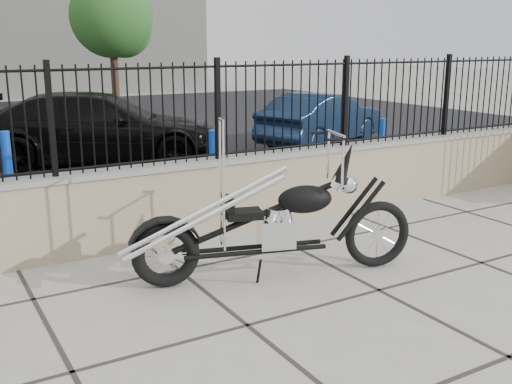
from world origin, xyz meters
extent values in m
plane|color=#99968E|center=(0.00, 0.00, 0.00)|extent=(90.00, 90.00, 0.00)
plane|color=black|center=(0.00, 12.50, 0.00)|extent=(30.00, 30.00, 0.00)
cube|color=gray|center=(0.00, 2.50, 0.48)|extent=(14.00, 0.36, 0.96)
cube|color=black|center=(0.00, 2.50, 1.56)|extent=(14.00, 0.08, 1.20)
imported|color=black|center=(1.00, 7.79, 0.71)|extent=(5.26, 3.91, 1.42)
imported|color=#10223C|center=(6.18, 7.31, 0.61)|extent=(3.94, 2.57, 1.23)
cylinder|color=#0C29B8|center=(-1.15, 5.06, 0.57)|extent=(0.14, 0.14, 1.15)
cylinder|color=blue|center=(1.82, 4.32, 0.52)|extent=(0.16, 0.16, 1.04)
cylinder|color=#0D3ACA|center=(5.76, 4.75, 0.46)|extent=(0.13, 0.13, 0.93)
cylinder|color=#382619|center=(4.22, 16.99, 1.34)|extent=(0.27, 0.27, 2.68)
sphere|color=#3B6425|center=(4.22, 16.99, 3.40)|extent=(2.86, 2.86, 2.86)
camera|label=1|loc=(-2.33, -4.14, 2.39)|focal=42.00mm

